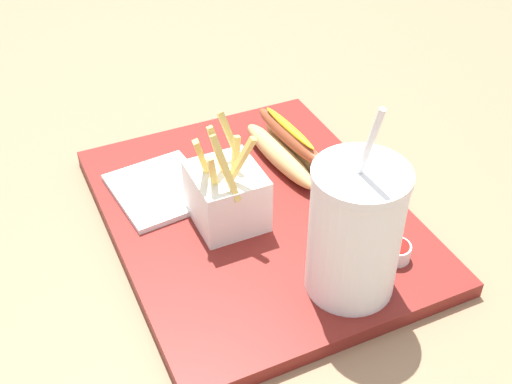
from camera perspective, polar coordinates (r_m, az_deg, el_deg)
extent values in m
cube|color=#8C6B4C|center=(0.86, 0.00, -3.12)|extent=(2.40, 2.40, 0.02)
cube|color=maroon|center=(0.85, 0.00, -2.11)|extent=(0.45, 0.36, 0.02)
cylinder|color=white|center=(0.70, 8.52, -3.72)|extent=(0.10, 0.10, 0.15)
cylinder|color=white|center=(0.65, 9.16, 1.41)|extent=(0.10, 0.10, 0.01)
cylinder|color=white|center=(0.63, 9.83, 4.15)|extent=(0.02, 0.02, 0.08)
cube|color=white|center=(0.81, -2.59, -0.29)|extent=(0.09, 0.08, 0.07)
cube|color=#E5C660|center=(0.76, -3.67, 1.21)|extent=(0.02, 0.02, 0.07)
cube|color=#E5C660|center=(0.77, -4.62, 2.68)|extent=(0.03, 0.03, 0.08)
cube|color=#E5C660|center=(0.77, -3.23, 3.27)|extent=(0.02, 0.02, 0.08)
cube|color=#E5C660|center=(0.75, -1.61, 2.27)|extent=(0.03, 0.04, 0.08)
cube|color=#E5C660|center=(0.80, -1.95, 4.04)|extent=(0.04, 0.03, 0.09)
cube|color=#E5C660|center=(0.78, -1.85, 2.72)|extent=(0.01, 0.02, 0.07)
cube|color=#E5C660|center=(0.74, -2.67, 2.03)|extent=(0.04, 0.02, 0.08)
ellipsoid|color=tan|center=(0.91, 2.02, 3.22)|extent=(0.17, 0.05, 0.03)
ellipsoid|color=tan|center=(0.92, 3.64, 3.76)|extent=(0.17, 0.05, 0.03)
ellipsoid|color=#994728|center=(0.90, 2.89, 4.90)|extent=(0.16, 0.04, 0.02)
ellipsoid|color=gold|center=(0.90, 2.92, 5.59)|extent=(0.12, 0.02, 0.01)
cylinder|color=white|center=(0.79, 12.02, -5.09)|extent=(0.03, 0.03, 0.02)
cylinder|color=#B2140F|center=(0.78, 12.10, -4.66)|extent=(0.03, 0.03, 0.01)
cube|color=white|center=(0.88, -8.26, 0.22)|extent=(0.14, 0.13, 0.01)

